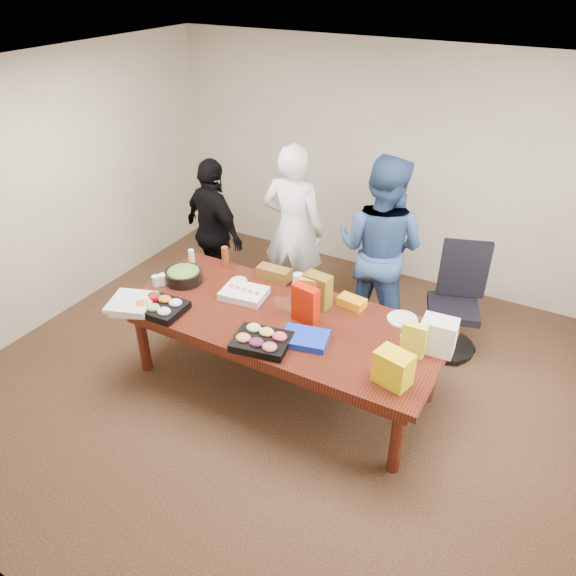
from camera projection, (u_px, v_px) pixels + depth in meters
The scene contains 36 objects.
floor at pixel (282, 384), 5.16m from camera, with size 5.50×5.00×0.02m, color #47301E.
ceiling at pixel (280, 80), 3.73m from camera, with size 5.50×5.00×0.02m, color white.
wall_back at pixel (389, 166), 6.30m from camera, with size 5.50×0.04×2.70m, color beige.
wall_front at pixel (18, 476), 2.58m from camera, with size 5.50×0.04×2.70m, color beige.
wall_left at pixel (47, 194), 5.58m from camera, with size 0.04×5.00×2.70m, color beige.
conference_table at pixel (282, 351), 4.95m from camera, with size 2.80×1.20×0.75m, color #4C1C0F.
office_chair at pixel (454, 305), 5.30m from camera, with size 0.55×0.55×1.09m, color black.
person_center at pixel (293, 230), 5.81m from camera, with size 0.68×0.45×1.87m, color white.
person_right at pixel (380, 249), 5.40m from camera, with size 0.93×0.72×1.91m, color navy.
person_left at pixel (214, 232), 6.03m from camera, with size 0.96×0.40×1.65m, color black.
veggie_tray at pixel (160, 308), 4.83m from camera, with size 0.44×0.34×0.07m, color black.
fruit_tray at pixel (262, 342), 4.40m from camera, with size 0.45×0.35×0.07m, color black.
sheet_cake at pixel (244, 293), 5.02m from camera, with size 0.40×0.30×0.07m, color white.
salad_bowl at pixel (184, 276), 5.24m from camera, with size 0.35×0.35×0.11m, color black.
chip_bag_blue at pixel (305, 338), 4.45m from camera, with size 0.37×0.28×0.06m, color #1234C6.
chip_bag_red at pixel (305, 304), 4.62m from camera, with size 0.23×0.10×0.34m, color #BA1702.
chip_bag_yellow at pixel (414, 340), 4.24m from camera, with size 0.19×0.08×0.28m, color yellow.
chip_bag_orange at pixel (310, 293), 4.82m from camera, with size 0.19×0.08×0.29m, color #CB742C.
mayo_jar at pixel (298, 281), 5.12m from camera, with size 0.10×0.10×0.15m, color white.
mustard_bottle at pixel (324, 298), 4.88m from camera, with size 0.06×0.06×0.16m, color yellow.
dressing_bottle at pixel (225, 257), 5.46m from camera, with size 0.07×0.07×0.22m, color brown.
ranch_bottle at pixel (192, 258), 5.49m from camera, with size 0.06×0.06×0.18m, color white.
banana_bunch at pixel (352, 302), 4.89m from camera, with size 0.24×0.14×0.08m, color orange.
bread_loaf at pixel (274, 274), 5.27m from camera, with size 0.32×0.14×0.13m, color brown.
kraft_bag at pixel (317, 291), 4.83m from camera, with size 0.24×0.14×0.31m, color brown.
red_cup at pixel (154, 301), 4.88m from camera, with size 0.08×0.08×0.11m, color #C90010.
clear_cup_a at pixel (156, 281), 5.18m from camera, with size 0.07×0.07×0.10m, color silver.
clear_cup_b at pixel (163, 279), 5.20m from camera, with size 0.08×0.08×0.11m, color white.
pizza_box_lower at pixel (136, 305), 4.88m from camera, with size 0.37×0.37×0.04m, color white.
pizza_box_upper at pixel (131, 302), 4.84m from camera, with size 0.37×0.37×0.04m, color white.
plate_a at pixel (415, 337), 4.50m from camera, with size 0.24×0.24×0.01m, color white.
plate_b at pixel (402, 319), 4.72m from camera, with size 0.26×0.26×0.02m, color white.
dip_bowl_a at pixel (308, 300), 4.93m from camera, with size 0.15×0.15×0.06m, color beige.
dip_bowl_b at pixel (239, 283), 5.19m from camera, with size 0.16×0.16×0.06m, color beige.
grocery_bag_white at pixel (438, 336), 4.29m from camera, with size 0.27×0.19×0.29m, color white.
grocery_bag_yellow at pixel (393, 368), 3.98m from camera, with size 0.26×0.18×0.26m, color yellow.
Camera 1 is at (1.95, -3.40, 3.46)m, focal length 34.24 mm.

